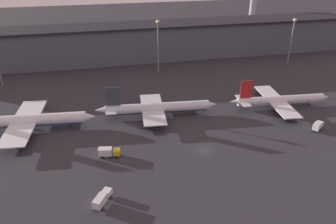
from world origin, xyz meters
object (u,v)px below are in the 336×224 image
airplane_2 (279,100)px  airplane_0 (28,121)px  service_vehicle_3 (102,199)px  airplane_1 (156,108)px  service_vehicle_0 (318,126)px  service_vehicle_1 (108,152)px

airplane_2 → airplane_0: bearing=-176.0°
service_vehicle_3 → airplane_0: bearing=59.3°
airplane_0 → airplane_2: bearing=4.0°
airplane_1 → service_vehicle_3: (-22.49, -43.91, -1.70)m
service_vehicle_0 → service_vehicle_1: service_vehicle_0 is taller
airplane_1 → service_vehicle_0: size_ratio=8.27×
airplane_1 → service_vehicle_0: airplane_1 is taller
airplane_0 → service_vehicle_3: (23.35, -43.50, -1.98)m
airplane_1 → service_vehicle_1: airplane_1 is taller
airplane_1 → service_vehicle_1: bearing=-124.7°
airplane_0 → service_vehicle_0: airplane_0 is taller
airplane_2 → service_vehicle_1: (-69.36, -20.28, -1.21)m
airplane_2 → service_vehicle_0: bearing=-74.1°
service_vehicle_1 → service_vehicle_3: 20.87m
airplane_1 → service_vehicle_3: 49.37m
airplane_2 → service_vehicle_3: airplane_2 is taller
airplane_1 → airplane_2: 49.84m
airplane_0 → service_vehicle_3: size_ratio=6.64×
airplane_0 → service_vehicle_0: size_ratio=8.23×
airplane_1 → service_vehicle_1: (-19.61, -23.24, -1.64)m
airplane_1 → service_vehicle_0: 58.28m
airplane_2 → service_vehicle_0: airplane_2 is taller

